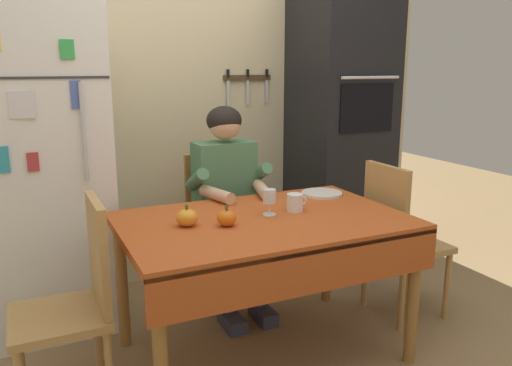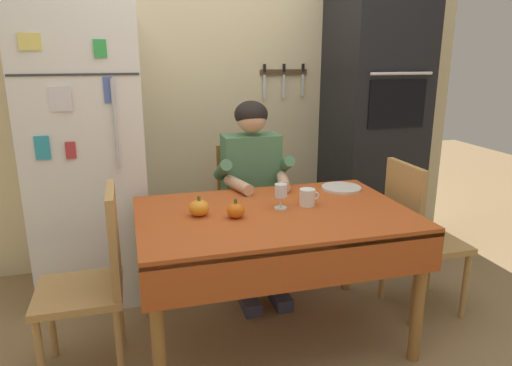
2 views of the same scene
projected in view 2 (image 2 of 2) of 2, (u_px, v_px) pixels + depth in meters
name	position (u px, v px, depth m)	size (l,w,h in m)	color
ground_plane	(278.00, 346.00, 2.53)	(10.00, 10.00, 0.00)	#93754C
back_wall_assembly	(230.00, 85.00, 3.44)	(3.70, 0.13, 2.60)	beige
refrigerator	(88.00, 157.00, 2.93)	(0.68, 0.71, 1.80)	white
wall_oven	(373.00, 120.00, 3.45)	(0.60, 0.64, 2.10)	black
dining_table	(275.00, 228.00, 2.43)	(1.40, 0.90, 0.74)	#9E6B33
chair_behind_person	(246.00, 207.00, 3.21)	(0.40, 0.40, 0.93)	#9E6B33
seated_person	(254.00, 182.00, 2.98)	(0.47, 0.55, 1.25)	#38384C
chair_right_side	(416.00, 232.00, 2.76)	(0.40, 0.40, 0.93)	tan
chair_left_side	(95.00, 275.00, 2.23)	(0.40, 0.40, 0.93)	tan
coffee_mug	(308.00, 197.00, 2.50)	(0.11, 0.08, 0.09)	white
wine_glass	(281.00, 192.00, 2.44)	(0.07, 0.07, 0.13)	white
pumpkin_large	(199.00, 208.00, 2.35)	(0.10, 0.10, 0.10)	orange
pumpkin_medium	(236.00, 210.00, 2.32)	(0.09, 0.09, 0.10)	orange
serving_tray	(341.00, 188.00, 2.81)	(0.24, 0.24, 0.02)	silver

